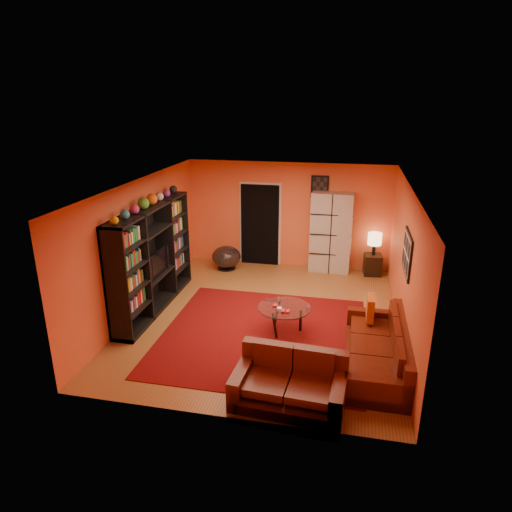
% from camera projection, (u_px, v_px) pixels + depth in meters
% --- Properties ---
extents(floor, '(6.00, 6.00, 0.00)m').
position_uv_depth(floor, '(265.00, 317.00, 8.93)').
color(floor, brown).
rests_on(floor, ground).
extents(ceiling, '(6.00, 6.00, 0.00)m').
position_uv_depth(ceiling, '(266.00, 185.00, 8.06)').
color(ceiling, white).
rests_on(ceiling, wall_back).
extents(wall_back, '(6.00, 0.00, 6.00)m').
position_uv_depth(wall_back, '(288.00, 215.00, 11.26)').
color(wall_back, '#E75E32').
rests_on(wall_back, floor).
extents(wall_front, '(6.00, 0.00, 6.00)m').
position_uv_depth(wall_front, '(221.00, 332.00, 5.73)').
color(wall_front, '#E75E32').
rests_on(wall_front, floor).
extents(wall_left, '(0.00, 6.00, 6.00)m').
position_uv_depth(wall_left, '(141.00, 246.00, 8.98)').
color(wall_left, '#E75E32').
rests_on(wall_left, floor).
extents(wall_right, '(0.00, 6.00, 6.00)m').
position_uv_depth(wall_right, '(405.00, 264.00, 8.01)').
color(wall_right, '#E75E32').
rests_on(wall_right, floor).
extents(rug, '(3.60, 3.60, 0.01)m').
position_uv_depth(rug, '(263.00, 335.00, 8.26)').
color(rug, '#54090B').
rests_on(rug, floor).
extents(doorway, '(0.95, 0.10, 2.04)m').
position_uv_depth(doorway, '(260.00, 225.00, 11.45)').
color(doorway, black).
rests_on(doorway, floor).
extents(wall_art_right, '(0.03, 1.00, 0.70)m').
position_uv_depth(wall_art_right, '(407.00, 253.00, 7.64)').
color(wall_art_right, black).
rests_on(wall_art_right, wall_right).
extents(wall_art_back, '(0.42, 0.03, 0.52)m').
position_uv_depth(wall_art_back, '(320.00, 186.00, 10.85)').
color(wall_art_back, black).
rests_on(wall_art_back, wall_back).
extents(entertainment_unit, '(0.45, 3.00, 2.10)m').
position_uv_depth(entertainment_unit, '(152.00, 259.00, 9.02)').
color(entertainment_unit, black).
rests_on(entertainment_unit, floor).
extents(tv, '(0.90, 0.12, 0.52)m').
position_uv_depth(tv, '(155.00, 262.00, 9.02)').
color(tv, black).
rests_on(tv, entertainment_unit).
extents(sofa, '(0.96, 2.33, 0.85)m').
position_uv_depth(sofa, '(382.00, 350.00, 7.22)').
color(sofa, '#481309').
rests_on(sofa, rug).
extents(loveseat, '(1.61, 1.03, 0.85)m').
position_uv_depth(loveseat, '(290.00, 381.00, 6.44)').
color(loveseat, '#481309').
rests_on(loveseat, rug).
extents(throw_pillow, '(0.12, 0.42, 0.42)m').
position_uv_depth(throw_pillow, '(370.00, 308.00, 7.88)').
color(throw_pillow, '#CC5616').
rests_on(throw_pillow, sofa).
extents(coffee_table, '(0.96, 0.96, 0.48)m').
position_uv_depth(coffee_table, '(284.00, 310.00, 8.24)').
color(coffee_table, silver).
rests_on(coffee_table, floor).
extents(storage_cabinet, '(1.00, 0.49, 1.95)m').
position_uv_depth(storage_cabinet, '(331.00, 233.00, 10.98)').
color(storage_cabinet, '#B8B3AA').
rests_on(storage_cabinet, floor).
extents(bowl_chair, '(0.71, 0.71, 0.58)m').
position_uv_depth(bowl_chair, '(226.00, 257.00, 11.31)').
color(bowl_chair, black).
rests_on(bowl_chair, floor).
extents(side_table, '(0.44, 0.44, 0.50)m').
position_uv_depth(side_table, '(372.00, 265.00, 10.97)').
color(side_table, black).
rests_on(side_table, floor).
extents(table_lamp, '(0.32, 0.32, 0.54)m').
position_uv_depth(table_lamp, '(375.00, 239.00, 10.76)').
color(table_lamp, black).
rests_on(table_lamp, side_table).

